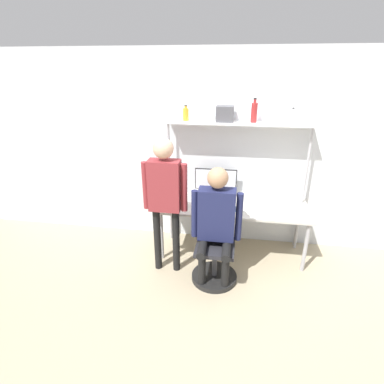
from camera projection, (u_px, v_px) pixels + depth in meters
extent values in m
plane|color=tan|center=(230.00, 267.00, 3.96)|extent=(12.00, 12.00, 0.00)
cube|color=silver|center=(237.00, 153.00, 4.15)|extent=(8.00, 0.06, 2.70)
cube|color=beige|center=(233.00, 206.00, 4.04)|extent=(1.98, 0.74, 0.03)
cylinder|color=#A5A5AA|center=(162.00, 236.00, 4.03)|extent=(0.05, 0.05, 0.70)
cylinder|color=#A5A5AA|center=(306.00, 248.00, 3.77)|extent=(0.05, 0.05, 0.70)
cylinder|color=#A5A5AA|center=(171.00, 215.00, 4.59)|extent=(0.05, 0.05, 0.70)
cylinder|color=#A5A5AA|center=(297.00, 224.00, 4.33)|extent=(0.05, 0.05, 0.70)
cube|color=white|center=(238.00, 123.00, 3.82)|extent=(1.88, 0.27, 0.02)
cylinder|color=#B2B2B7|center=(170.00, 184.00, 4.30)|extent=(0.04, 0.04, 1.80)
cylinder|color=#B2B2B7|center=(303.00, 191.00, 4.04)|extent=(0.04, 0.04, 1.80)
cylinder|color=black|center=(215.00, 197.00, 4.28)|extent=(0.19, 0.19, 0.01)
cylinder|color=black|center=(215.00, 193.00, 4.26)|extent=(0.06, 0.06, 0.12)
cube|color=black|center=(216.00, 179.00, 4.18)|extent=(0.58, 0.01, 0.30)
cube|color=silver|center=(216.00, 180.00, 4.18)|extent=(0.56, 0.02, 0.28)
cube|color=#333338|center=(217.00, 208.00, 3.95)|extent=(0.30, 0.25, 0.01)
cube|color=black|center=(217.00, 208.00, 3.93)|extent=(0.25, 0.14, 0.00)
cube|color=#333338|center=(218.00, 196.00, 3.99)|extent=(0.30, 0.07, 0.25)
cube|color=black|center=(218.00, 196.00, 3.98)|extent=(0.26, 0.05, 0.22)
cube|color=#264C8C|center=(238.00, 209.00, 3.91)|extent=(0.07, 0.15, 0.01)
cube|color=black|center=(238.00, 209.00, 3.91)|extent=(0.06, 0.13, 0.00)
cylinder|color=black|center=(214.00, 277.00, 3.74)|extent=(0.56, 0.56, 0.06)
cylinder|color=#4C4C51|center=(215.00, 262.00, 3.65)|extent=(0.06, 0.06, 0.38)
cube|color=#26262B|center=(215.00, 247.00, 3.57)|extent=(0.47, 0.47, 0.05)
cube|color=#26262B|center=(217.00, 220.00, 3.66)|extent=(0.41, 0.05, 0.45)
cylinder|color=black|center=(202.00, 270.00, 3.52)|extent=(0.09, 0.09, 0.49)
cylinder|color=black|center=(225.00, 272.00, 3.48)|extent=(0.09, 0.09, 0.49)
cylinder|color=black|center=(203.00, 248.00, 3.43)|extent=(0.10, 0.38, 0.10)
cylinder|color=black|center=(226.00, 250.00, 3.40)|extent=(0.10, 0.38, 0.10)
cube|color=#1E234C|center=(217.00, 214.00, 3.43)|extent=(0.42, 0.20, 0.62)
cylinder|color=#1E234C|center=(195.00, 214.00, 3.47)|extent=(0.08, 0.08, 0.58)
cylinder|color=#1E234C|center=(239.00, 217.00, 3.40)|extent=(0.08, 0.08, 0.58)
sphere|color=tan|center=(218.00, 178.00, 3.26)|extent=(0.24, 0.24, 0.24)
cylinder|color=black|center=(157.00, 239.00, 3.80)|extent=(0.09, 0.09, 0.86)
cylinder|color=black|center=(176.00, 241.00, 3.76)|extent=(0.09, 0.09, 0.86)
cube|color=maroon|center=(165.00, 186.00, 3.49)|extent=(0.37, 0.20, 0.61)
cylinder|color=maroon|center=(146.00, 186.00, 3.53)|extent=(0.08, 0.08, 0.58)
cylinder|color=maroon|center=(184.00, 188.00, 3.47)|extent=(0.08, 0.08, 0.58)
sphere|color=#D8AD8C|center=(163.00, 149.00, 3.32)|extent=(0.23, 0.23, 0.23)
cylinder|color=maroon|center=(254.00, 113.00, 3.74)|extent=(0.08, 0.08, 0.24)
cylinder|color=maroon|center=(255.00, 101.00, 3.69)|extent=(0.04, 0.04, 0.04)
cylinder|color=black|center=(255.00, 99.00, 3.68)|extent=(0.04, 0.04, 0.01)
cylinder|color=gold|center=(186.00, 115.00, 3.88)|extent=(0.08, 0.08, 0.16)
cylinder|color=gold|center=(186.00, 107.00, 3.85)|extent=(0.03, 0.03, 0.03)
cylinder|color=black|center=(186.00, 106.00, 3.84)|extent=(0.04, 0.04, 0.01)
cylinder|color=silver|center=(292.00, 117.00, 3.70)|extent=(0.06, 0.06, 0.15)
cylinder|color=silver|center=(293.00, 110.00, 3.66)|extent=(0.03, 0.03, 0.03)
cylinder|color=black|center=(293.00, 108.00, 3.65)|extent=(0.03, 0.03, 0.01)
cube|color=#4C4C51|center=(225.00, 114.00, 3.80)|extent=(0.22, 0.19, 0.20)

